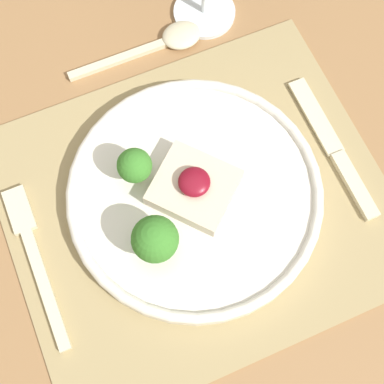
% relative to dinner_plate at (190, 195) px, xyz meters
% --- Properties ---
extents(ground_plane, '(8.00, 8.00, 0.00)m').
position_rel_dinner_plate_xyz_m(ground_plane, '(0.01, -0.01, -0.74)').
color(ground_plane, brown).
extents(dining_table, '(1.53, 1.20, 0.72)m').
position_rel_dinner_plate_xyz_m(dining_table, '(0.01, -0.01, -0.09)').
color(dining_table, olive).
rests_on(dining_table, ground_plane).
extents(placemat, '(0.40, 0.35, 0.00)m').
position_rel_dinner_plate_xyz_m(placemat, '(0.01, -0.01, -0.02)').
color(placemat, '#9E895B').
rests_on(placemat, dining_table).
extents(dinner_plate, '(0.27, 0.27, 0.07)m').
position_rel_dinner_plate_xyz_m(dinner_plate, '(0.00, 0.00, 0.00)').
color(dinner_plate, silver).
rests_on(dinner_plate, placemat).
extents(fork, '(0.02, 0.18, 0.01)m').
position_rel_dinner_plate_xyz_m(fork, '(-0.17, 0.01, -0.01)').
color(fork, beige).
rests_on(fork, placemat).
extents(knife, '(0.02, 0.18, 0.01)m').
position_rel_dinner_plate_xyz_m(knife, '(0.17, -0.02, -0.01)').
color(knife, beige).
rests_on(knife, placemat).
extents(spoon, '(0.17, 0.04, 0.01)m').
position_rel_dinner_plate_xyz_m(spoon, '(0.05, 0.20, -0.01)').
color(spoon, beige).
rests_on(spoon, dining_table).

